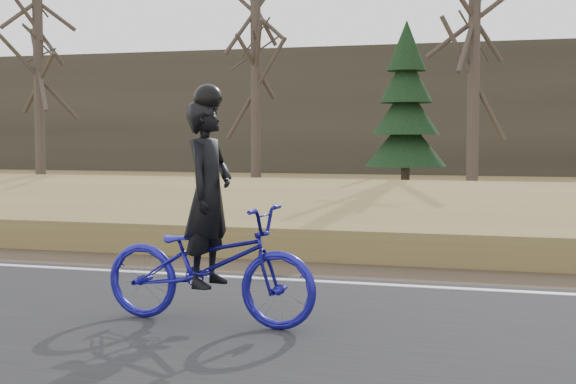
# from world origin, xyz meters

# --- Properties ---
(shoulder) EXTENTS (120.00, 1.60, 0.04)m
(shoulder) POSITION_xyz_m (0.00, 1.20, 0.02)
(shoulder) COLOR #473A2B
(shoulder) RESTS_ON ground
(embankment) EXTENTS (120.00, 5.00, 0.44)m
(embankment) POSITION_xyz_m (0.00, 4.20, 0.22)
(embankment) COLOR olive
(embankment) RESTS_ON ground
(ballast) EXTENTS (120.00, 3.00, 0.45)m
(ballast) POSITION_xyz_m (0.00, 8.00, 0.23)
(ballast) COLOR slate
(ballast) RESTS_ON ground
(railroad) EXTENTS (120.00, 2.40, 0.29)m
(railroad) POSITION_xyz_m (0.00, 8.00, 0.53)
(railroad) COLOR black
(railroad) RESTS_ON ballast
(treeline_backdrop) EXTENTS (120.00, 4.00, 6.00)m
(treeline_backdrop) POSITION_xyz_m (0.00, 30.00, 3.00)
(treeline_backdrop) COLOR #383328
(treeline_backdrop) RESTS_ON ground
(cyclist) EXTENTS (2.14, 0.88, 2.20)m
(cyclist) POSITION_xyz_m (-3.36, -2.13, 0.75)
(cyclist) COLOR navy
(cyclist) RESTS_ON road
(bare_tree_far_left) EXTENTS (0.36, 0.36, 7.57)m
(bare_tree_far_left) POSITION_xyz_m (-16.54, 15.27, 3.78)
(bare_tree_far_left) COLOR #463A33
(bare_tree_far_left) RESTS_ON ground
(bare_tree_left) EXTENTS (0.36, 0.36, 7.48)m
(bare_tree_left) POSITION_xyz_m (-9.61, 18.03, 3.74)
(bare_tree_left) COLOR #463A33
(bare_tree_left) RESTS_ON ground
(bare_tree_near_left) EXTENTS (0.36, 0.36, 7.27)m
(bare_tree_near_left) POSITION_xyz_m (-1.94, 14.87, 3.64)
(bare_tree_near_left) COLOR #463A33
(bare_tree_near_left) RESTS_ON ground
(conifer) EXTENTS (2.60, 2.60, 5.46)m
(conifer) POSITION_xyz_m (-4.13, 16.71, 2.58)
(conifer) COLOR #463A33
(conifer) RESTS_ON ground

